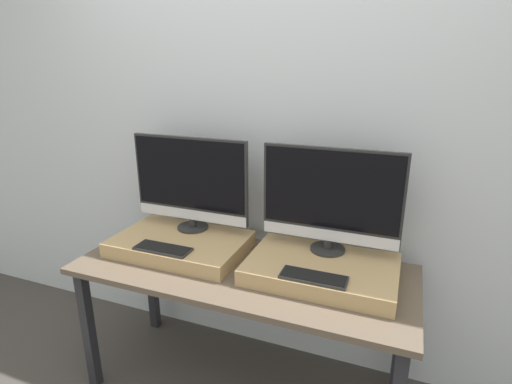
# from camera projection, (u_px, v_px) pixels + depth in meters

# --- Properties ---
(wall_back) EXTENTS (8.00, 0.04, 2.60)m
(wall_back) POSITION_uv_depth(u_px,v_px,m) (271.00, 138.00, 2.14)
(wall_back) COLOR silver
(wall_back) RESTS_ON ground_plane
(workbench) EXTENTS (1.64, 0.68, 0.73)m
(workbench) POSITION_uv_depth(u_px,v_px,m) (243.00, 281.00, 1.98)
(workbench) COLOR brown
(workbench) RESTS_ON ground_plane
(wooden_riser_left) EXTENTS (0.68, 0.45, 0.08)m
(wooden_riser_left) POSITION_uv_depth(u_px,v_px,m) (181.00, 244.00, 2.12)
(wooden_riser_left) COLOR tan
(wooden_riser_left) RESTS_ON workbench
(monitor_left) EXTENTS (0.66, 0.17, 0.51)m
(monitor_left) POSITION_uv_depth(u_px,v_px,m) (190.00, 182.00, 2.14)
(monitor_left) COLOR #282828
(monitor_left) RESTS_ON wooden_riser_left
(keyboard_left) EXTENTS (0.29, 0.11, 0.01)m
(keyboard_left) POSITION_uv_depth(u_px,v_px,m) (163.00, 249.00, 1.96)
(keyboard_left) COLOR #2D2D2D
(keyboard_left) RESTS_ON wooden_riser_left
(wooden_riser_right) EXTENTS (0.68, 0.45, 0.08)m
(wooden_riser_right) POSITION_uv_depth(u_px,v_px,m) (321.00, 269.00, 1.86)
(wooden_riser_right) COLOR tan
(wooden_riser_right) RESTS_ON workbench
(monitor_right) EXTENTS (0.66, 0.17, 0.51)m
(monitor_right) POSITION_uv_depth(u_px,v_px,m) (331.00, 198.00, 1.88)
(monitor_right) COLOR #282828
(monitor_right) RESTS_ON wooden_riser_right
(keyboard_right) EXTENTS (0.29, 0.11, 0.01)m
(keyboard_right) POSITION_uv_depth(u_px,v_px,m) (314.00, 277.00, 1.70)
(keyboard_right) COLOR #2D2D2D
(keyboard_right) RESTS_ON wooden_riser_right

